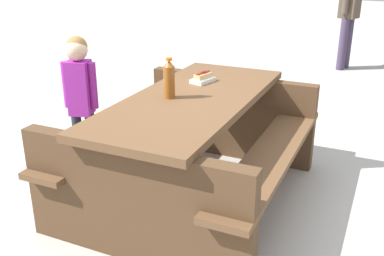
{
  "coord_description": "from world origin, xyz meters",
  "views": [
    {
      "loc": [
        -2.47,
        -1.42,
        1.65
      ],
      "look_at": [
        0.0,
        0.0,
        0.52
      ],
      "focal_mm": 42.05,
      "sensor_mm": 36.0,
      "label": 1
    }
  ],
  "objects_px": {
    "picnic_table": "(192,139)",
    "child_in_coat": "(80,88)",
    "soda_bottle": "(169,79)",
    "hotdog_tray": "(203,78)"
  },
  "relations": [
    {
      "from": "soda_bottle",
      "to": "hotdog_tray",
      "type": "distance_m",
      "value": 0.45
    },
    {
      "from": "picnic_table",
      "to": "child_in_coat",
      "type": "relative_size",
      "value": 1.78
    },
    {
      "from": "picnic_table",
      "to": "hotdog_tray",
      "type": "relative_size",
      "value": 9.82
    },
    {
      "from": "picnic_table",
      "to": "hotdog_tray",
      "type": "height_order",
      "value": "hotdog_tray"
    },
    {
      "from": "soda_bottle",
      "to": "child_in_coat",
      "type": "bearing_deg",
      "value": 88.42
    },
    {
      "from": "picnic_table",
      "to": "child_in_coat",
      "type": "height_order",
      "value": "child_in_coat"
    },
    {
      "from": "soda_bottle",
      "to": "child_in_coat",
      "type": "xyz_separation_m",
      "value": [
        0.02,
        0.81,
        -0.19
      ]
    },
    {
      "from": "picnic_table",
      "to": "soda_bottle",
      "type": "distance_m",
      "value": 0.46
    },
    {
      "from": "child_in_coat",
      "to": "hotdog_tray",
      "type": "bearing_deg",
      "value": -63.09
    },
    {
      "from": "picnic_table",
      "to": "child_in_coat",
      "type": "xyz_separation_m",
      "value": [
        -0.08,
        0.93,
        0.25
      ]
    }
  ]
}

